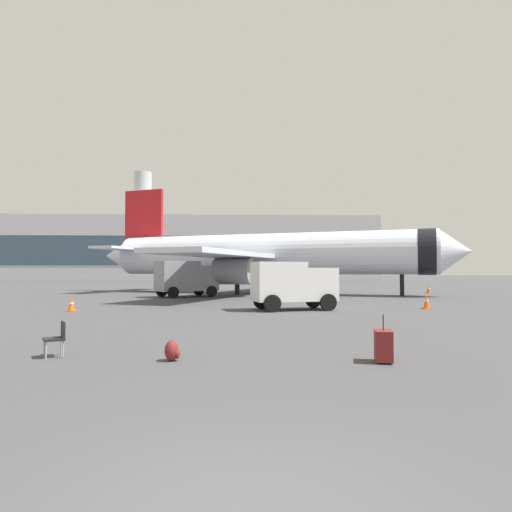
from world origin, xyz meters
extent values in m
cylinder|color=silver|center=(2.78, 38.51, 3.70)|extent=(29.15, 15.07, 3.80)
cone|color=silver|center=(17.73, 32.26, 3.70)|extent=(3.61, 4.26, 3.61)
cone|color=silver|center=(-12.53, 44.90, 3.70)|extent=(4.27, 4.39, 3.42)
cylinder|color=black|center=(15.70, 33.11, 3.70)|extent=(2.79, 4.12, 3.88)
cube|color=silver|center=(4.94, 46.27, 3.40)|extent=(10.60, 16.61, 0.36)
cube|color=silver|center=(-1.22, 31.51, 3.40)|extent=(10.60, 16.61, 0.36)
cylinder|color=gray|center=(3.98, 43.97, 2.10)|extent=(3.80, 3.26, 2.20)
cylinder|color=gray|center=(-0.26, 33.82, 2.10)|extent=(3.80, 3.26, 2.20)
cube|color=red|center=(-9.67, 43.71, 7.30)|extent=(4.20, 2.03, 6.40)
cube|color=silver|center=(-8.90, 46.86, 4.30)|extent=(4.71, 6.54, 0.24)
cube|color=silver|center=(-11.37, 40.95, 4.30)|extent=(4.71, 6.54, 0.24)
cylinder|color=black|center=(13.86, 33.88, 0.90)|extent=(0.36, 0.36, 1.80)
cylinder|color=black|center=(1.86, 41.49, 0.90)|extent=(0.44, 0.44, 1.80)
cylinder|color=black|center=(0.01, 37.06, 0.90)|extent=(0.44, 0.44, 1.80)
cube|color=gray|center=(-2.77, 34.30, 1.52)|extent=(2.58, 2.75, 2.04)
cube|color=#1E232D|center=(-2.16, 34.67, 2.00)|extent=(1.10, 1.73, 0.84)
cube|color=gray|center=(-4.82, 33.05, 1.70)|extent=(3.81, 3.50, 2.40)
cylinder|color=black|center=(-3.26, 35.34, 0.45)|extent=(0.88, 0.66, 0.90)
cylinder|color=black|center=(-2.07, 33.38, 0.45)|extent=(0.88, 0.66, 0.90)
cylinder|color=black|center=(-6.13, 33.59, 0.45)|extent=(0.88, 0.66, 0.90)
cylinder|color=black|center=(-4.93, 31.63, 0.45)|extent=(0.88, 0.66, 0.90)
cube|color=white|center=(4.37, 21.02, 1.39)|extent=(2.14, 2.33, 1.78)
cube|color=#1E232D|center=(5.10, 21.18, 1.81)|extent=(0.46, 1.78, 0.74)
cube|color=white|center=(2.22, 20.55, 1.55)|extent=(3.00, 2.51, 2.10)
cylinder|color=black|center=(4.36, 22.09, 0.45)|extent=(0.93, 0.41, 0.90)
cylinder|color=black|center=(4.80, 20.04, 0.45)|extent=(0.93, 0.41, 0.90)
cylinder|color=black|center=(1.35, 21.44, 0.45)|extent=(0.93, 0.41, 0.90)
cylinder|color=black|center=(1.79, 19.39, 0.45)|extent=(0.93, 0.41, 0.90)
cube|color=#F2590C|center=(10.49, 20.99, 0.02)|extent=(0.44, 0.44, 0.04)
cone|color=#F2590C|center=(10.49, 20.99, 0.42)|extent=(0.36, 0.36, 0.77)
cylinder|color=white|center=(10.49, 20.99, 0.46)|extent=(0.23, 0.23, 0.10)
cube|color=#F2590C|center=(18.07, 38.43, 0.02)|extent=(0.44, 0.44, 0.04)
cone|color=#F2590C|center=(18.07, 38.43, 0.41)|extent=(0.36, 0.36, 0.74)
cylinder|color=white|center=(18.07, 38.43, 0.45)|extent=(0.23, 0.23, 0.10)
cube|color=#F2590C|center=(-8.64, 20.29, 0.02)|extent=(0.44, 0.44, 0.04)
cone|color=#F2590C|center=(-8.64, 20.29, 0.39)|extent=(0.36, 0.36, 0.70)
cylinder|color=white|center=(-8.64, 20.29, 0.43)|extent=(0.23, 0.23, 0.10)
cube|color=maroon|center=(3.37, 6.58, 0.39)|extent=(0.54, 0.72, 0.70)
cylinder|color=black|center=(3.37, 6.58, 0.92)|extent=(0.02, 0.02, 0.36)
cylinder|color=black|center=(3.43, 6.79, 0.04)|extent=(0.08, 0.05, 0.08)
cylinder|color=black|center=(3.32, 6.36, 0.04)|extent=(0.08, 0.05, 0.08)
ellipsoid|color=maroon|center=(-1.57, 6.95, 0.24)|extent=(0.32, 0.40, 0.48)
ellipsoid|color=maroon|center=(-1.43, 6.95, 0.17)|extent=(0.12, 0.28, 0.24)
cube|color=black|center=(-4.53, 7.54, 0.44)|extent=(0.65, 0.65, 0.06)
cube|color=black|center=(-4.34, 7.64, 0.66)|extent=(0.27, 0.45, 0.40)
cylinder|color=#999EA5|center=(-4.61, 7.28, 0.22)|extent=(0.04, 0.04, 0.44)
cylinder|color=#999EA5|center=(-4.79, 7.62, 0.22)|extent=(0.04, 0.04, 0.44)
cylinder|color=#999EA5|center=(-4.27, 7.46, 0.22)|extent=(0.04, 0.04, 0.44)
cylinder|color=#999EA5|center=(-4.44, 7.80, 0.22)|extent=(0.04, 0.04, 0.44)
cube|color=#B2B2B7|center=(-11.70, 112.82, 7.64)|extent=(91.84, 20.23, 15.27)
cube|color=#334756|center=(-11.70, 102.65, 6.87)|extent=(87.25, 0.10, 6.87)
cylinder|color=#B2B2B7|center=(-24.00, 112.82, 21.27)|extent=(4.40, 4.40, 12.00)
camera|label=1|loc=(-0.03, -3.93, 2.12)|focal=32.04mm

